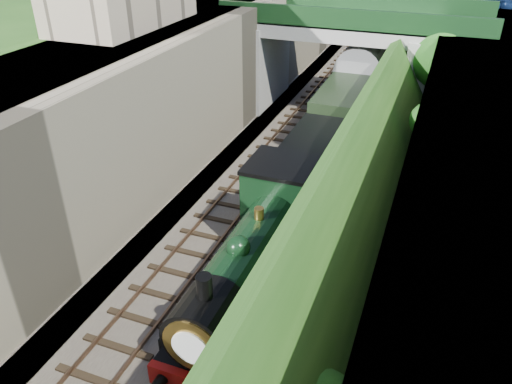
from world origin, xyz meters
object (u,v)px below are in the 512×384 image
Objects in this scene: tree at (443,60)px; tender at (313,170)px; locomotive at (257,255)px; road_bridge at (361,54)px.

tender is at bearing -115.35° from tree.
locomotive is (-4.71, -17.31, -2.75)m from tree.
tree is at bearing -21.65° from road_bridge.
tree is 11.42m from tender.
tree is at bearing 74.77° from locomotive.
road_bridge is 2.42× the size of tree.
locomotive is 1.70× the size of tender.
road_bridge is 5.38m from tree.
tender is at bearing -88.77° from road_bridge.
road_bridge reaches higher than tree.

